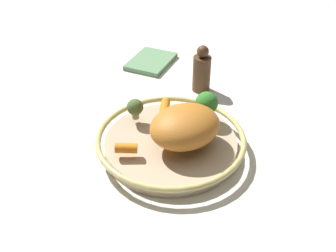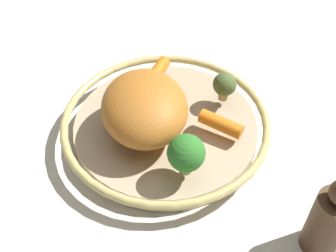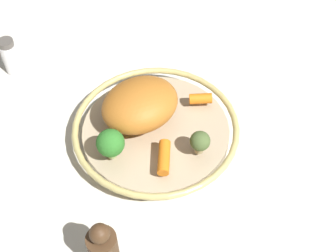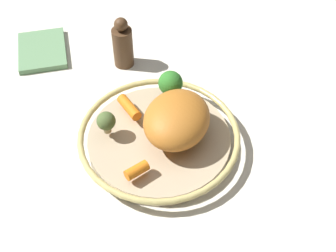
{
  "view_description": "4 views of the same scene",
  "coord_description": "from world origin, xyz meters",
  "px_view_note": "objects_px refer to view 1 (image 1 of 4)",
  "views": [
    {
      "loc": [
        0.44,
        0.5,
        0.55
      ],
      "look_at": [
        0.01,
        0.01,
        0.08
      ],
      "focal_mm": 41.96,
      "sensor_mm": 36.0,
      "label": 1
    },
    {
      "loc": [
        -0.44,
        0.12,
        0.5
      ],
      "look_at": [
        -0.03,
        0.0,
        0.05
      ],
      "focal_mm": 45.15,
      "sensor_mm": 36.0,
      "label": 2
    },
    {
      "loc": [
        -0.37,
        -0.44,
        0.75
      ],
      "look_at": [
        0.01,
        -0.03,
        0.06
      ],
      "focal_mm": 50.72,
      "sensor_mm": 36.0,
      "label": 3
    },
    {
      "loc": [
        0.56,
        0.14,
        0.72
      ],
      "look_at": [
        0.01,
        0.02,
        0.08
      ],
      "focal_mm": 48.34,
      "sensor_mm": 36.0,
      "label": 4
    }
  ],
  "objects_px": {
    "serving_bowl": "(171,143)",
    "broccoli_floret_small": "(135,108)",
    "roast_chicken_piece": "(185,126)",
    "baby_carrot_left": "(126,148)",
    "dish_towel": "(151,61)",
    "baby_carrot_right": "(164,109)",
    "pepper_mill": "(202,71)",
    "broccoli_floret_edge": "(207,103)"
  },
  "relations": [
    {
      "from": "serving_bowl",
      "to": "broccoli_floret_small",
      "type": "relative_size",
      "value": 6.67
    },
    {
      "from": "roast_chicken_piece",
      "to": "baby_carrot_left",
      "type": "relative_size",
      "value": 3.4
    },
    {
      "from": "serving_bowl",
      "to": "roast_chicken_piece",
      "type": "xyz_separation_m",
      "value": [
        -0.01,
        0.03,
        0.06
      ]
    },
    {
      "from": "serving_bowl",
      "to": "dish_towel",
      "type": "xyz_separation_m",
      "value": [
        -0.23,
        -0.35,
        -0.02
      ]
    },
    {
      "from": "baby_carrot_right",
      "to": "pepper_mill",
      "type": "bearing_deg",
      "value": -159.98
    },
    {
      "from": "broccoli_floret_small",
      "to": "pepper_mill",
      "type": "relative_size",
      "value": 0.37
    },
    {
      "from": "baby_carrot_right",
      "to": "broccoli_floret_edge",
      "type": "height_order",
      "value": "broccoli_floret_edge"
    },
    {
      "from": "pepper_mill",
      "to": "serving_bowl",
      "type": "bearing_deg",
      "value": 31.26
    },
    {
      "from": "broccoli_floret_edge",
      "to": "pepper_mill",
      "type": "relative_size",
      "value": 0.49
    },
    {
      "from": "baby_carrot_left",
      "to": "broccoli_floret_edge",
      "type": "relative_size",
      "value": 0.71
    },
    {
      "from": "baby_carrot_right",
      "to": "pepper_mill",
      "type": "relative_size",
      "value": 0.51
    },
    {
      "from": "baby_carrot_left",
      "to": "baby_carrot_right",
      "type": "distance_m",
      "value": 0.16
    },
    {
      "from": "baby_carrot_right",
      "to": "pepper_mill",
      "type": "distance_m",
      "value": 0.2
    },
    {
      "from": "roast_chicken_piece",
      "to": "broccoli_floret_small",
      "type": "distance_m",
      "value": 0.14
    },
    {
      "from": "baby_carrot_left",
      "to": "baby_carrot_right",
      "type": "xyz_separation_m",
      "value": [
        -0.15,
        -0.06,
        0.0
      ]
    },
    {
      "from": "serving_bowl",
      "to": "baby_carrot_right",
      "type": "bearing_deg",
      "value": -121.51
    },
    {
      "from": "broccoli_floret_edge",
      "to": "pepper_mill",
      "type": "bearing_deg",
      "value": -132.01
    },
    {
      "from": "pepper_mill",
      "to": "roast_chicken_piece",
      "type": "bearing_deg",
      "value": 37.94
    },
    {
      "from": "baby_carrot_left",
      "to": "baby_carrot_right",
      "type": "bearing_deg",
      "value": -159.32
    },
    {
      "from": "dish_towel",
      "to": "broccoli_floret_small",
      "type": "bearing_deg",
      "value": 45.52
    },
    {
      "from": "baby_carrot_right",
      "to": "pepper_mill",
      "type": "height_order",
      "value": "pepper_mill"
    },
    {
      "from": "baby_carrot_right",
      "to": "dish_towel",
      "type": "distance_m",
      "value": 0.34
    },
    {
      "from": "pepper_mill",
      "to": "dish_towel",
      "type": "height_order",
      "value": "pepper_mill"
    },
    {
      "from": "roast_chicken_piece",
      "to": "broccoli_floret_small",
      "type": "height_order",
      "value": "roast_chicken_piece"
    },
    {
      "from": "broccoli_floret_edge",
      "to": "serving_bowl",
      "type": "bearing_deg",
      "value": 0.06
    },
    {
      "from": "baby_carrot_right",
      "to": "pepper_mill",
      "type": "xyz_separation_m",
      "value": [
        -0.19,
        -0.07,
        0.0
      ]
    },
    {
      "from": "roast_chicken_piece",
      "to": "pepper_mill",
      "type": "xyz_separation_m",
      "value": [
        -0.22,
        -0.17,
        -0.02
      ]
    },
    {
      "from": "pepper_mill",
      "to": "broccoli_floret_small",
      "type": "bearing_deg",
      "value": 9.36
    },
    {
      "from": "baby_carrot_left",
      "to": "broccoli_floret_edge",
      "type": "xyz_separation_m",
      "value": [
        -0.21,
        0.02,
        0.03
      ]
    },
    {
      "from": "broccoli_floret_edge",
      "to": "baby_carrot_left",
      "type": "bearing_deg",
      "value": -4.46
    },
    {
      "from": "broccoli_floret_small",
      "to": "dish_towel",
      "type": "distance_m",
      "value": 0.36
    },
    {
      "from": "pepper_mill",
      "to": "baby_carrot_left",
      "type": "bearing_deg",
      "value": 20.31
    },
    {
      "from": "roast_chicken_piece",
      "to": "pepper_mill",
      "type": "relative_size",
      "value": 1.17
    },
    {
      "from": "serving_bowl",
      "to": "broccoli_floret_edge",
      "type": "relative_size",
      "value": 5.14
    },
    {
      "from": "roast_chicken_piece",
      "to": "broccoli_floret_edge",
      "type": "distance_m",
      "value": 0.1
    },
    {
      "from": "broccoli_floret_edge",
      "to": "dish_towel",
      "type": "relative_size",
      "value": 0.42
    },
    {
      "from": "dish_towel",
      "to": "baby_carrot_left",
      "type": "bearing_deg",
      "value": 45.12
    },
    {
      "from": "broccoli_floret_edge",
      "to": "baby_carrot_right",
      "type": "bearing_deg",
      "value": -49.95
    },
    {
      "from": "serving_bowl",
      "to": "broccoli_floret_edge",
      "type": "bearing_deg",
      "value": -179.94
    },
    {
      "from": "roast_chicken_piece",
      "to": "broccoli_floret_edge",
      "type": "bearing_deg",
      "value": -160.93
    },
    {
      "from": "serving_bowl",
      "to": "dish_towel",
      "type": "height_order",
      "value": "serving_bowl"
    },
    {
      "from": "baby_carrot_left",
      "to": "serving_bowl",
      "type": "bearing_deg",
      "value": 171.01
    }
  ]
}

